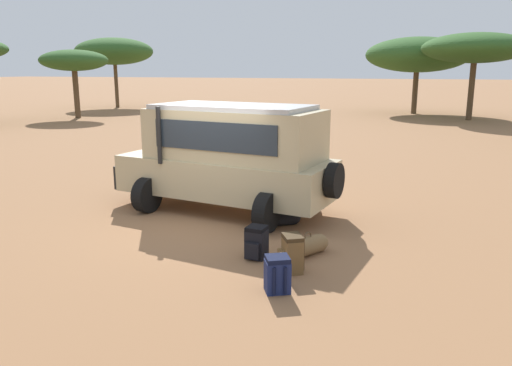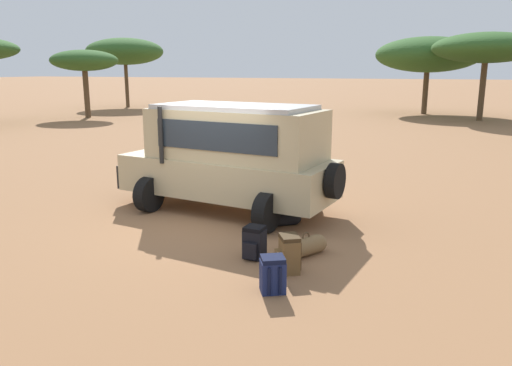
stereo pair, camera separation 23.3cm
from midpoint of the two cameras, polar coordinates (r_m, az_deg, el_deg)
name	(u,v)px [view 1 (the left image)]	position (r m, az deg, el deg)	size (l,w,h in m)	color
ground_plane	(209,224)	(10.68, -6.00, -4.64)	(320.00, 320.00, 0.00)	#936642
safari_vehicle	(230,156)	(11.30, -3.62, 3.15)	(5.46, 3.14, 2.44)	tan
backpack_beside_front_wheel	(277,274)	(7.44, 1.52, -10.39)	(0.46, 0.48, 0.55)	navy
backpack_cluster_center	(292,254)	(8.12, 3.26, -8.09)	(0.48, 0.48, 0.62)	brown
backpack_near_rear_wheel	(256,243)	(8.67, -0.74, -6.84)	(0.36, 0.43, 0.57)	black
duffel_bag_low_black_case	(281,218)	(10.46, 2.21, -4.08)	(0.77, 0.64, 0.39)	black
duffel_bag_soft_canvas	(308,246)	(8.88, 5.16, -7.19)	(0.62, 0.82, 0.42)	brown
acacia_tree_left_mid	(114,51)	(44.42, -16.04, 14.25)	(6.40, 6.25, 5.71)	brown
acacia_tree_centre_back	(74,61)	(35.55, -20.29, 12.96)	(4.55, 4.02, 4.43)	brown
acacia_tree_right_mid	(418,55)	(38.45, 17.81, 13.78)	(7.31, 6.97, 5.43)	brown
acacia_tree_far_right	(475,48)	(34.80, 23.59, 13.94)	(6.47, 6.67, 5.40)	brown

